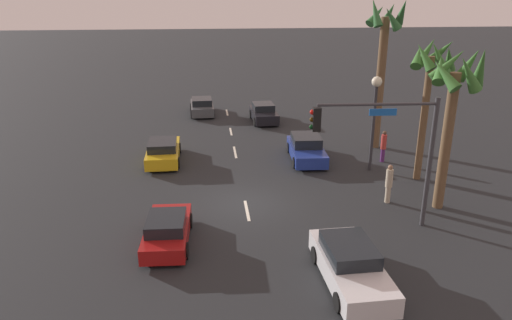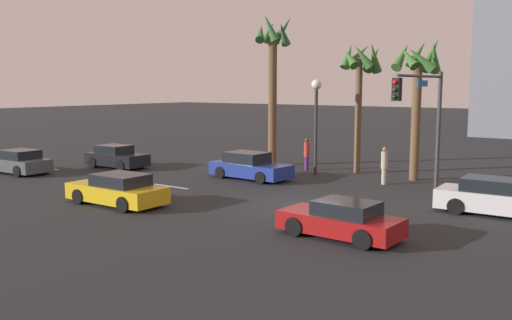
# 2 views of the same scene
# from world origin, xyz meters

# --- Properties ---
(ground_plane) EXTENTS (220.00, 220.00, 0.00)m
(ground_plane) POSITION_xyz_m (0.00, 0.00, 0.00)
(ground_plane) COLOR #232628
(lane_stripe_0) EXTENTS (2.07, 0.14, 0.01)m
(lane_stripe_0) POSITION_xyz_m (-18.00, 0.00, 0.01)
(lane_stripe_0) COLOR silver
(lane_stripe_0) RESTS_ON ground_plane
(lane_stripe_1) EXTENTS (1.92, 0.14, 0.01)m
(lane_stripe_1) POSITION_xyz_m (-12.32, 0.00, 0.01)
(lane_stripe_1) COLOR silver
(lane_stripe_1) RESTS_ON ground_plane
(lane_stripe_2) EXTENTS (2.30, 0.14, 0.01)m
(lane_stripe_2) POSITION_xyz_m (-7.64, 0.00, 0.01)
(lane_stripe_2) COLOR silver
(lane_stripe_2) RESTS_ON ground_plane
(lane_stripe_3) EXTENTS (2.17, 0.14, 0.01)m
(lane_stripe_3) POSITION_xyz_m (0.83, 0.00, 0.01)
(lane_stripe_3) COLOR silver
(lane_stripe_3) RESTS_ON ground_plane
(car_0) EXTENTS (4.12, 2.03, 1.35)m
(car_0) POSITION_xyz_m (-17.72, -2.05, 0.63)
(car_0) COLOR #474C51
(car_0) RESTS_ON ground_plane
(car_1) EXTENTS (4.70, 2.04, 1.40)m
(car_1) POSITION_xyz_m (6.89, 3.05, 0.65)
(car_1) COLOR silver
(car_1) RESTS_ON ground_plane
(car_2) EXTENTS (4.00, 2.00, 1.37)m
(car_2) POSITION_xyz_m (-14.94, 2.70, 0.64)
(car_2) COLOR black
(car_2) RESTS_ON ground_plane
(car_3) EXTENTS (4.10, 1.91, 1.24)m
(car_3) POSITION_xyz_m (3.48, -3.43, 0.58)
(car_3) COLOR maroon
(car_3) RESTS_ON ground_plane
(car_4) EXTENTS (4.55, 2.14, 1.43)m
(car_4) POSITION_xyz_m (-5.90, 4.18, 0.65)
(car_4) COLOR navy
(car_4) RESTS_ON ground_plane
(car_5) EXTENTS (4.49, 2.01, 1.31)m
(car_5) POSITION_xyz_m (-6.47, -4.34, 0.61)
(car_5) COLOR gold
(car_5) RESTS_ON ground_plane
(traffic_signal) EXTENTS (0.51, 5.19, 5.62)m
(traffic_signal) POSITION_xyz_m (2.96, 5.60, 3.85)
(traffic_signal) COLOR #38383D
(traffic_signal) RESTS_ON ground_plane
(streetlamp) EXTENTS (0.56, 0.56, 5.30)m
(streetlamp) POSITION_xyz_m (-3.71, 7.38, 3.79)
(streetlamp) COLOR #2D2D33
(streetlamp) RESTS_ON ground_plane
(pedestrian_0) EXTENTS (0.48, 0.48, 1.91)m
(pedestrian_0) POSITION_xyz_m (0.62, 6.78, 1.02)
(pedestrian_0) COLOR #B2A58C
(pedestrian_0) RESTS_ON ground_plane
(pedestrian_2) EXTENTS (0.33, 0.33, 1.89)m
(pedestrian_2) POSITION_xyz_m (-5.00, 8.59, 1.02)
(pedestrian_2) COLOR #59266B
(pedestrian_2) RESTS_ON ground_plane
(palm_tree_0) EXTENTS (2.34, 2.56, 9.28)m
(palm_tree_0) POSITION_xyz_m (-7.80, 9.15, 6.23)
(palm_tree_0) COLOR brown
(palm_tree_0) RESTS_ON ground_plane
(palm_tree_1) EXTENTS (2.43, 2.68, 7.50)m
(palm_tree_1) POSITION_xyz_m (1.38, 9.03, 5.40)
(palm_tree_1) COLOR brown
(palm_tree_1) RESTS_ON ground_plane
(palm_tree_2) EXTENTS (2.53, 2.54, 7.45)m
(palm_tree_2) POSITION_xyz_m (-2.12, 9.57, 5.76)
(palm_tree_2) COLOR brown
(palm_tree_2) RESTS_ON ground_plane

